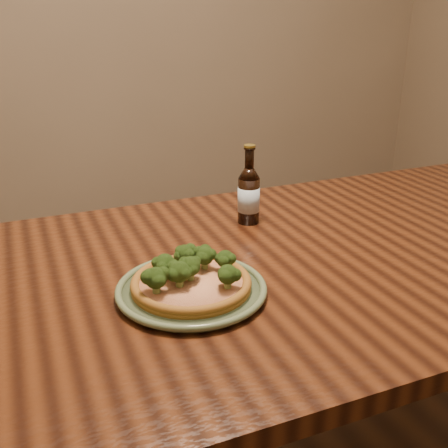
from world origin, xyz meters
name	(u,v)px	position (x,y,z in m)	size (l,w,h in m)	color
table	(329,282)	(0.00, 0.10, 0.66)	(1.60, 0.90, 0.75)	#421F0E
plate	(191,289)	(-0.37, 0.02, 0.76)	(0.29, 0.29, 0.02)	#5B6D4B
pizza	(191,280)	(-0.37, 0.02, 0.78)	(0.23, 0.23, 0.07)	#8D5C1F
beer_bottle	(249,194)	(-0.12, 0.31, 0.83)	(0.06, 0.06, 0.20)	black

